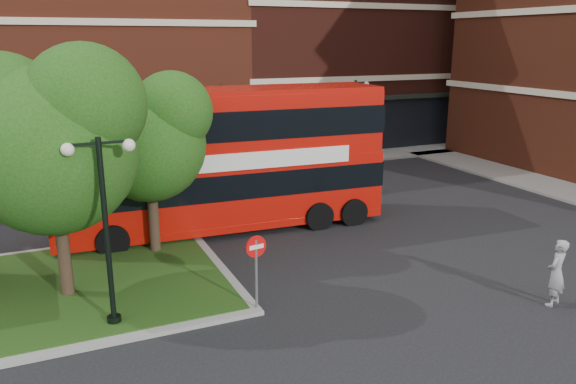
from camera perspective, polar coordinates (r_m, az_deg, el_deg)
name	(u,v)px	position (r m, az deg, el deg)	size (l,w,h in m)	color
ground	(308,292)	(16.89, 2.02, -10.16)	(120.00, 120.00, 0.00)	black
pavement_far	(179,173)	(31.76, -11.04, 1.89)	(44.00, 3.00, 0.12)	slate
terrace_far_left	(8,44)	(37.73, -26.58, 13.33)	(26.00, 12.00, 14.00)	maroon
terrace_far_right	(338,29)	(43.02, 5.14, 16.20)	(18.00, 12.00, 16.00)	#471911
traffic_island	(12,298)	(18.23, -26.23, -9.60)	(12.60, 7.60, 0.15)	gray
tree_island_west	(47,134)	(16.47, -23.32, 5.46)	(5.40, 4.71, 7.21)	#2D2116
tree_island_east	(145,133)	(19.26, -14.30, 5.82)	(4.46, 3.90, 6.29)	#2D2116
lamp_island	(106,224)	(14.64, -18.04, -3.08)	(1.72, 0.36, 5.00)	black
lamp_far_left	(223,126)	(29.84, -6.67, 6.64)	(1.72, 0.36, 5.00)	black
lamp_far_right	(355,118)	(33.07, 6.79, 7.47)	(1.72, 0.36, 5.00)	black
bus	(221,150)	(21.64, -6.84, 4.24)	(12.70, 3.50, 4.80)	#AF0E07
woman	(556,273)	(17.44, 25.60, -7.40)	(0.71, 0.47, 1.94)	gray
car_silver	(126,167)	(30.64, -16.18, 2.43)	(1.81, 4.50, 1.53)	#ADB0B4
car_white	(278,160)	(31.28, -1.01, 3.26)	(1.58, 4.54, 1.50)	white
no_entry_sign	(256,258)	(15.18, -3.27, -6.71)	(0.61, 0.14, 2.20)	slate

